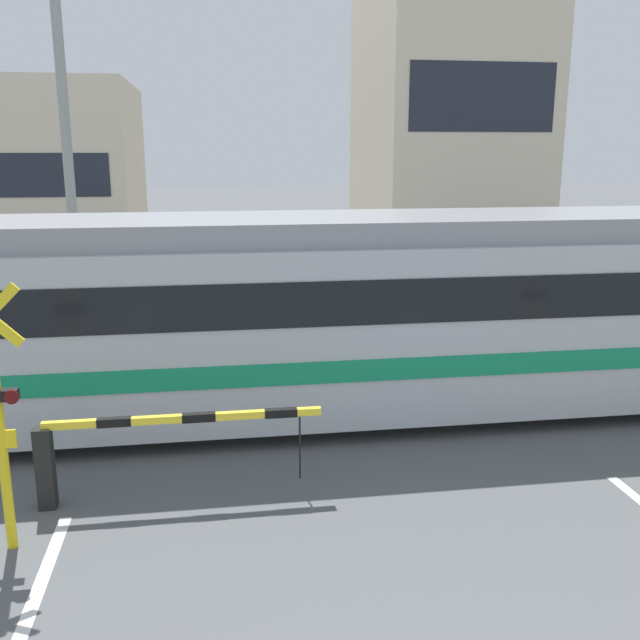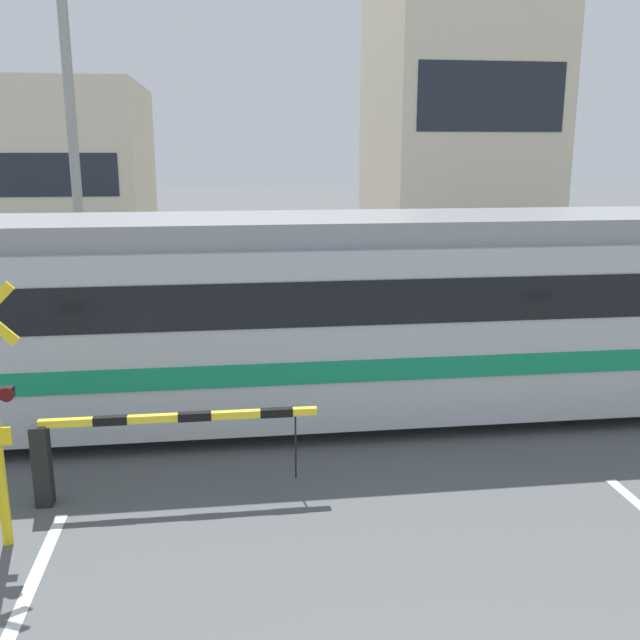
{
  "view_description": "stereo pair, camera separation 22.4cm",
  "coord_description": "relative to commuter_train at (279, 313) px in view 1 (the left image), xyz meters",
  "views": [
    {
      "loc": [
        -1.67,
        -2.09,
        4.23
      ],
      "look_at": [
        0.0,
        8.68,
        1.6
      ],
      "focal_mm": 40.0,
      "sensor_mm": 36.0,
      "label": 1
    },
    {
      "loc": [
        -1.45,
        -2.12,
        4.23
      ],
      "look_at": [
        0.0,
        8.68,
        1.6
      ],
      "focal_mm": 40.0,
      "sensor_mm": 36.0,
      "label": 2
    }
  ],
  "objects": [
    {
      "name": "rail_track_near",
      "position": [
        0.65,
        -0.72,
        -1.69
      ],
      "size": [
        50.0,
        0.1,
        0.08
      ],
      "color": "#6B6051",
      "rests_on": "ground_plane"
    },
    {
      "name": "rail_track_far",
      "position": [
        0.65,
        0.72,
        -1.69
      ],
      "size": [
        50.0,
        0.1,
        0.08
      ],
      "color": "#6B6051",
      "rests_on": "ground_plane"
    },
    {
      "name": "commuter_train",
      "position": [
        0.0,
        0.0,
        0.0
      ],
      "size": [
        14.98,
        2.69,
        3.22
      ],
      "color": "#B7BCC1",
      "rests_on": "ground_plane"
    },
    {
      "name": "crossing_barrier_near",
      "position": [
        -2.21,
        -2.54,
        -0.95
      ],
      "size": [
        3.44,
        0.2,
        1.1
      ],
      "color": "black",
      "rests_on": "ground_plane"
    },
    {
      "name": "crossing_barrier_far",
      "position": [
        3.5,
        3.23,
        -0.95
      ],
      "size": [
        3.44,
        0.2,
        1.1
      ],
      "color": "black",
      "rests_on": "ground_plane"
    },
    {
      "name": "pedestrian",
      "position": [
        1.28,
        6.64,
        -0.82
      ],
      "size": [
        0.38,
        0.22,
        1.59
      ],
      "color": "#33384C",
      "rests_on": "ground_plane"
    },
    {
      "name": "building_left_of_street",
      "position": [
        -6.27,
        14.8,
        1.43
      ],
      "size": [
        5.7,
        7.04,
        6.31
      ],
      "color": "beige",
      "rests_on": "ground_plane"
    },
    {
      "name": "building_right_of_street",
      "position": [
        7.53,
        14.8,
        3.54
      ],
      "size": [
        5.64,
        7.04,
        10.52
      ],
      "color": "beige",
      "rests_on": "ground_plane"
    },
    {
      "name": "utility_pole_streetside",
      "position": [
        -4.02,
        5.73,
        2.23
      ],
      "size": [
        0.22,
        0.22,
        7.92
      ],
      "color": "gray",
      "rests_on": "ground_plane"
    }
  ]
}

